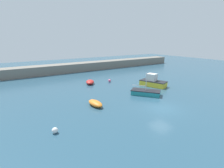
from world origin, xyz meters
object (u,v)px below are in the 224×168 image
(mooring_buoy_white, at_px, (55,130))
(mooring_buoy_pink, at_px, (110,81))
(motorboat_with_cabin, at_px, (153,82))
(open_tender_yellow, at_px, (95,103))
(sailboat_short_mast, at_px, (146,92))
(rowboat_blue_near, at_px, (90,82))

(mooring_buoy_white, height_order, mooring_buoy_pink, mooring_buoy_pink)
(motorboat_with_cabin, height_order, mooring_buoy_white, motorboat_with_cabin)
(open_tender_yellow, xyz_separation_m, mooring_buoy_white, (-6.21, -3.89, -0.07))
(mooring_buoy_pink, bearing_deg, sailboat_short_mast, -89.43)
(open_tender_yellow, bearing_deg, mooring_buoy_pink, -42.80)
(rowboat_blue_near, xyz_separation_m, motorboat_with_cabin, (8.82, -7.57, 0.39))
(sailboat_short_mast, distance_m, open_tender_yellow, 8.55)
(sailboat_short_mast, height_order, mooring_buoy_white, sailboat_short_mast)
(rowboat_blue_near, relative_size, mooring_buoy_white, 5.47)
(sailboat_short_mast, xyz_separation_m, mooring_buoy_white, (-14.76, -3.69, -0.12))
(sailboat_short_mast, height_order, mooring_buoy_pink, sailboat_short_mast)
(open_tender_yellow, height_order, mooring_buoy_pink, open_tender_yellow)
(mooring_buoy_white, bearing_deg, motorboat_with_cabin, 19.20)
(open_tender_yellow, bearing_deg, sailboat_short_mast, -93.43)
(rowboat_blue_near, bearing_deg, open_tender_yellow, -175.66)
(rowboat_blue_near, xyz_separation_m, sailboat_short_mast, (4.07, -10.68, 0.01))
(motorboat_with_cabin, height_order, mooring_buoy_pink, motorboat_with_cabin)
(rowboat_blue_near, height_order, mooring_buoy_pink, rowboat_blue_near)
(sailboat_short_mast, relative_size, mooring_buoy_white, 8.32)
(open_tender_yellow, xyz_separation_m, mooring_buoy_pink, (8.45, 9.81, -0.07))
(sailboat_short_mast, bearing_deg, motorboat_with_cabin, 86.08)
(rowboat_blue_near, xyz_separation_m, mooring_buoy_white, (-10.69, -14.37, -0.11))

